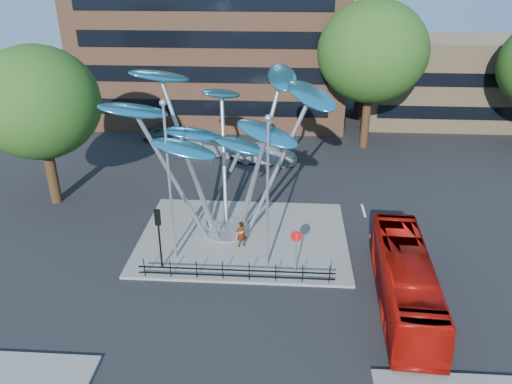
# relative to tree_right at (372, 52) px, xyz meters

# --- Properties ---
(ground) EXTENTS (120.00, 120.00, 0.00)m
(ground) POSITION_rel_tree_right_xyz_m (-8.00, -22.00, -8.04)
(ground) COLOR black
(ground) RESTS_ON ground
(traffic_island) EXTENTS (12.00, 9.00, 0.15)m
(traffic_island) POSITION_rel_tree_right_xyz_m (-9.00, -16.00, -7.96)
(traffic_island) COLOR slate
(traffic_island) RESTS_ON ground
(low_building_near) EXTENTS (15.00, 8.00, 8.00)m
(low_building_near) POSITION_rel_tree_right_xyz_m (8.00, 8.00, -4.04)
(low_building_near) COLOR #9D825C
(low_building_near) RESTS_ON ground
(tree_right) EXTENTS (8.80, 8.80, 12.11)m
(tree_right) POSITION_rel_tree_right_xyz_m (0.00, 0.00, 0.00)
(tree_right) COLOR black
(tree_right) RESTS_ON ground
(tree_left) EXTENTS (7.60, 7.60, 10.32)m
(tree_left) POSITION_rel_tree_right_xyz_m (-22.00, -12.00, -1.24)
(tree_left) COLOR black
(tree_left) RESTS_ON ground
(leaf_sculpture) EXTENTS (12.72, 9.54, 9.51)m
(leaf_sculpture) POSITION_rel_tree_right_xyz_m (-10.07, -15.32, -1.16)
(leaf_sculpture) COLOR #9EA0A5
(leaf_sculpture) RESTS_ON traffic_island
(street_lamp_left) EXTENTS (0.36, 0.36, 8.80)m
(street_lamp_left) POSITION_rel_tree_right_xyz_m (-12.50, -18.50, -2.68)
(street_lamp_left) COLOR #9EA0A5
(street_lamp_left) RESTS_ON traffic_island
(street_lamp_right) EXTENTS (0.36, 0.36, 8.30)m
(street_lamp_right) POSITION_rel_tree_right_xyz_m (-7.50, -19.00, -2.94)
(street_lamp_right) COLOR #9EA0A5
(street_lamp_right) RESTS_ON traffic_island
(traffic_light_island) EXTENTS (0.28, 0.18, 3.42)m
(traffic_light_island) POSITION_rel_tree_right_xyz_m (-13.00, -19.50, -5.42)
(traffic_light_island) COLOR black
(traffic_light_island) RESTS_ON traffic_island
(no_entry_sign_island) EXTENTS (0.60, 0.10, 2.45)m
(no_entry_sign_island) POSITION_rel_tree_right_xyz_m (-6.00, -19.48, -6.22)
(no_entry_sign_island) COLOR #9EA0A5
(no_entry_sign_island) RESTS_ON traffic_island
(pedestrian_railing_front) EXTENTS (10.00, 0.06, 1.00)m
(pedestrian_railing_front) POSITION_rel_tree_right_xyz_m (-9.00, -20.30, -7.48)
(pedestrian_railing_front) COLOR black
(pedestrian_railing_front) RESTS_ON traffic_island
(red_bus) EXTENTS (2.72, 9.66, 2.66)m
(red_bus) POSITION_rel_tree_right_xyz_m (-0.92, -21.50, -6.71)
(red_bus) COLOR #A90E07
(red_bus) RESTS_ON ground
(pedestrian) EXTENTS (0.67, 0.57, 1.56)m
(pedestrian) POSITION_rel_tree_right_xyz_m (-9.03, -17.11, -7.10)
(pedestrian) COLOR gray
(pedestrian) RESTS_ON traffic_island
(parked_car_left) EXTENTS (4.37, 2.05, 1.44)m
(parked_car_left) POSITION_rel_tree_right_xyz_m (-17.27, 0.49, -7.31)
(parked_car_left) COLOR #404248
(parked_car_left) RESTS_ON ground
(parked_car_mid) EXTENTS (4.64, 1.91, 1.49)m
(parked_car_mid) POSITION_rel_tree_right_xyz_m (-12.77, -2.99, -7.29)
(parked_car_mid) COLOR #9EA0A6
(parked_car_mid) RESTS_ON ground
(parked_car_right) EXTENTS (5.26, 2.69, 1.46)m
(parked_car_right) POSITION_rel_tree_right_xyz_m (-8.27, -4.00, -7.31)
(parked_car_right) COLOR silver
(parked_car_right) RESTS_ON ground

